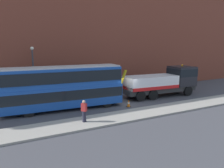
{
  "coord_description": "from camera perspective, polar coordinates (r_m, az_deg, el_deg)",
  "views": [
    {
      "loc": [
        -11.85,
        -19.81,
        6.03
      ],
      "look_at": [
        -1.14,
        0.48,
        2.0
      ],
      "focal_mm": 35.98,
      "sensor_mm": 36.0,
      "label": 1
    }
  ],
  "objects": [
    {
      "name": "recovery_tow_truck",
      "position": [
        27.13,
        12.89,
        0.66
      ],
      "size": [
        10.21,
        3.16,
        3.67
      ],
      "rotation": [
        0.0,
        0.0,
        -0.06
      ],
      "color": "#2D2D2D",
      "rests_on": "ground_plane"
    },
    {
      "name": "traffic_cone_near_bus",
      "position": [
        22.14,
        4.24,
        -4.96
      ],
      "size": [
        0.36,
        0.36,
        0.72
      ],
      "color": "orange",
      "rests_on": "ground_plane"
    },
    {
      "name": "near_kerb",
      "position": [
        20.48,
        9.04,
        -7.07
      ],
      "size": [
        60.0,
        2.8,
        0.15
      ],
      "primitive_type": "cube",
      "color": "gray",
      "rests_on": "ground_plane"
    },
    {
      "name": "pedestrian_onlooker",
      "position": [
        17.47,
        -7.11,
        -6.9
      ],
      "size": [
        0.45,
        0.48,
        1.71
      ],
      "rotation": [
        0.0,
        0.0,
        0.66
      ],
      "color": "#232333",
      "rests_on": "near_kerb"
    },
    {
      "name": "street_lamp",
      "position": [
        25.0,
        -19.37,
        3.53
      ],
      "size": [
        0.36,
        0.36,
        5.83
      ],
      "color": "#38383D",
      "rests_on": "ground_plane"
    },
    {
      "name": "ground_plane",
      "position": [
        23.86,
        2.97,
        -4.69
      ],
      "size": [
        120.0,
        120.0,
        0.0
      ],
      "primitive_type": "plane",
      "color": "#424247"
    },
    {
      "name": "building_facade",
      "position": [
        29.37,
        -4.08,
        13.92
      ],
      "size": [
        60.0,
        1.5,
        16.0
      ],
      "color": "brown",
      "rests_on": "ground_plane"
    },
    {
      "name": "double_decker_bus",
      "position": [
        21.4,
        -12.08,
        -0.49
      ],
      "size": [
        11.15,
        3.19,
        4.06
      ],
      "rotation": [
        0.0,
        0.0,
        -0.06
      ],
      "color": "#19479E",
      "rests_on": "ground_plane"
    }
  ]
}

